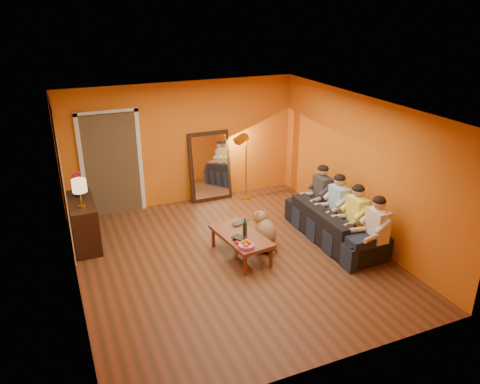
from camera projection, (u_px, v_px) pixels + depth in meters
name	position (u px, v px, depth m)	size (l,w,h in m)	color
room_shell	(224.00, 181.00, 7.82)	(5.00, 5.50, 2.60)	brown
white_accent	(61.00, 175.00, 8.09)	(0.02, 1.90, 2.58)	white
doorway_recess	(111.00, 163.00, 9.46)	(1.06, 0.30, 2.10)	#3F2D19
door_jamb_left	(82.00, 169.00, 9.15)	(0.08, 0.06, 2.20)	white
door_jamb_right	(140.00, 161.00, 9.56)	(0.08, 0.06, 2.20)	white
door_header	(106.00, 112.00, 8.95)	(1.22, 0.06, 0.08)	white
mirror_frame	(210.00, 166.00, 10.14)	(0.92, 0.06, 1.52)	black
mirror_glass	(211.00, 167.00, 10.11)	(0.78, 0.02, 1.36)	white
sideboard	(84.00, 223.00, 8.34)	(0.44, 1.18, 0.85)	black
table_lamp	(80.00, 194.00, 7.83)	(0.24, 0.24, 0.51)	beige
sofa	(334.00, 223.00, 8.57)	(0.86, 2.21, 0.65)	black
coffee_table	(241.00, 245.00, 8.01)	(0.62, 1.22, 0.42)	brown
floor_lamp	(246.00, 168.00, 10.19)	(0.30, 0.24, 1.44)	gold
dog	(265.00, 230.00, 8.22)	(0.39, 0.60, 0.71)	olive
person_far_left	(377.00, 231.00, 7.66)	(0.70, 0.44, 1.22)	beige
person_mid_left	(356.00, 217.00, 8.12)	(0.70, 0.44, 1.22)	#F9FA53
person_mid_right	(338.00, 205.00, 8.59)	(0.70, 0.44, 1.22)	#9BC7F0
person_far_right	(322.00, 195.00, 9.06)	(0.70, 0.44, 1.22)	#2F2F34
fruit_bowl	(246.00, 243.00, 7.49)	(0.26, 0.26, 0.16)	#CE489C
wine_bottle	(245.00, 227.00, 7.85)	(0.07, 0.07, 0.31)	black
tumbler	(245.00, 228.00, 8.06)	(0.10, 0.10, 0.09)	#B27F3F
laptop	(243.00, 224.00, 8.29)	(0.36, 0.23, 0.03)	black
book_lower	(236.00, 241.00, 7.70)	(0.17, 0.23, 0.02)	black
book_mid	(236.00, 240.00, 7.70)	(0.16, 0.22, 0.02)	red
book_upper	(236.00, 239.00, 7.67)	(0.17, 0.22, 0.02)	black
vase	(78.00, 191.00, 8.35)	(0.20, 0.20, 0.20)	black
flowers	(76.00, 177.00, 8.25)	(0.17, 0.17, 0.48)	red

